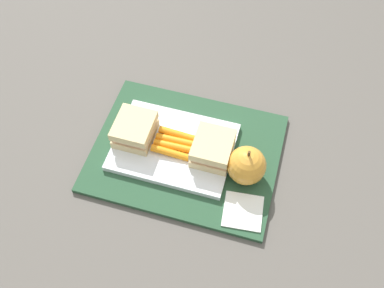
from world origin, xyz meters
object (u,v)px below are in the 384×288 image
at_px(sandwich_half_left, 135,130).
at_px(sandwich_half_right, 213,148).
at_px(food_tray, 174,147).
at_px(paper_napkin, 243,211).
at_px(apple, 247,165).
at_px(carrot_sticks_bundle, 174,143).

bearing_deg(sandwich_half_left, sandwich_half_right, 0.00).
bearing_deg(food_tray, sandwich_half_left, 180.00).
xyz_separation_m(food_tray, paper_napkin, (0.16, -0.09, -0.00)).
bearing_deg(sandwich_half_right, apple, -16.23).
xyz_separation_m(apple, paper_napkin, (0.01, -0.07, -0.03)).
xyz_separation_m(carrot_sticks_bundle, apple, (0.15, -0.02, 0.02)).
bearing_deg(sandwich_half_left, apple, -5.09).
xyz_separation_m(food_tray, sandwich_half_right, (0.08, 0.00, 0.03)).
height_order(carrot_sticks_bundle, apple, apple).
xyz_separation_m(sandwich_half_right, carrot_sticks_bundle, (-0.08, -0.00, -0.01)).
bearing_deg(sandwich_half_left, paper_napkin, -21.56).
xyz_separation_m(sandwich_half_left, sandwich_half_right, (0.16, 0.00, 0.00)).
bearing_deg(food_tray, sandwich_half_right, 0.00).
relative_size(food_tray, carrot_sticks_bundle, 2.98).
relative_size(food_tray, paper_napkin, 3.29).
distance_m(food_tray, apple, 0.15).
height_order(food_tray, sandwich_half_right, sandwich_half_right).
bearing_deg(apple, food_tray, 172.23).
relative_size(sandwich_half_left, carrot_sticks_bundle, 1.04).
relative_size(sandwich_half_left, paper_napkin, 1.14).
distance_m(apple, paper_napkin, 0.08).
height_order(sandwich_half_right, paper_napkin, sandwich_half_right).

